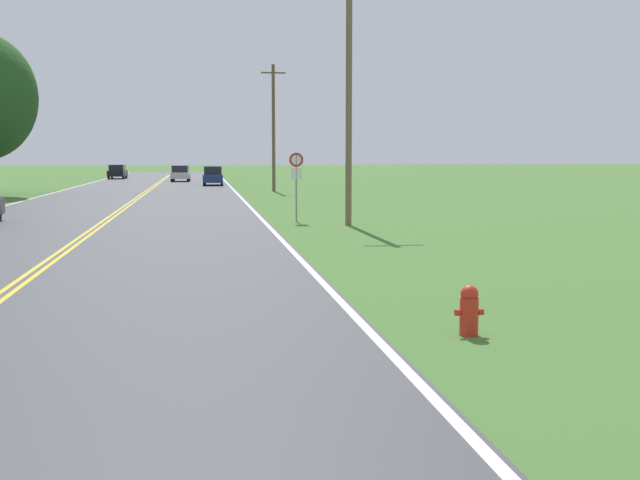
% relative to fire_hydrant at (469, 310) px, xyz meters
% --- Properties ---
extents(fire_hydrant, '(0.44, 0.28, 0.77)m').
position_rel_fire_hydrant_xyz_m(fire_hydrant, '(0.00, 0.00, 0.00)').
color(fire_hydrant, red).
rests_on(fire_hydrant, ground).
extents(traffic_sign, '(0.60, 0.10, 2.81)m').
position_rel_fire_hydrant_xyz_m(traffic_sign, '(-0.15, 20.74, 1.74)').
color(traffic_sign, gray).
rests_on(traffic_sign, ground).
extents(utility_pole_midground, '(1.80, 0.24, 9.82)m').
position_rel_fire_hydrant_xyz_m(utility_pole_midground, '(1.65, 18.83, 4.68)').
color(utility_pole_midground, brown).
rests_on(utility_pole_midground, ground).
extents(utility_pole_far, '(1.80, 0.24, 9.21)m').
position_rel_fire_hydrant_xyz_m(utility_pole_far, '(1.40, 47.46, 4.37)').
color(utility_pole_far, brown).
rests_on(utility_pole_far, ground).
extents(car_dark_blue_sedan_approaching, '(1.83, 4.38, 1.67)m').
position_rel_fire_hydrant_xyz_m(car_dark_blue_sedan_approaching, '(-2.84, 59.67, 0.44)').
color(car_dark_blue_sedan_approaching, black).
rests_on(car_dark_blue_sedan_approaching, ground).
extents(car_silver_van_mid_near, '(1.93, 3.98, 1.60)m').
position_rel_fire_hydrant_xyz_m(car_silver_van_mid_near, '(-5.88, 69.95, 0.46)').
color(car_silver_van_mid_near, black).
rests_on(car_silver_van_mid_near, ground).
extents(car_black_sedan_mid_far, '(1.86, 4.47, 1.56)m').
position_rel_fire_hydrant_xyz_m(car_black_sedan_mid_far, '(-13.00, 79.73, 0.40)').
color(car_black_sedan_mid_far, black).
rests_on(car_black_sedan_mid_far, ground).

